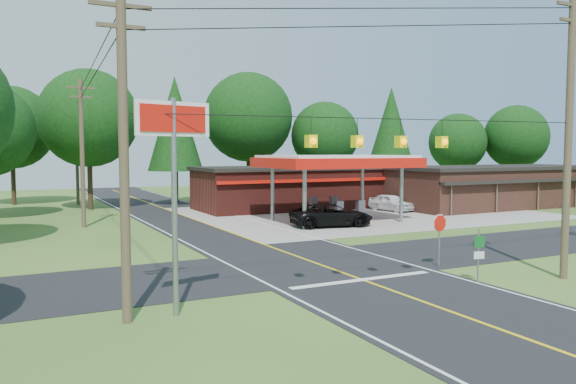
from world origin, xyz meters
name	(u,v)px	position (x,y,z in m)	size (l,w,h in m)	color
ground	(318,264)	(0.00, 0.00, 0.00)	(120.00, 120.00, 0.00)	#366021
main_highway	(318,264)	(0.00, 0.00, 0.01)	(8.00, 120.00, 0.02)	black
cross_road	(318,264)	(0.00, 0.00, 0.01)	(70.00, 7.00, 0.02)	black
lane_center_yellow	(318,264)	(0.00, 0.00, 0.03)	(0.15, 110.00, 0.00)	yellow
gas_canopy	(336,164)	(9.00, 13.00, 4.27)	(10.60, 7.40, 4.88)	gray
convenience_store	(287,187)	(10.00, 22.98, 1.92)	(16.40, 7.55, 3.80)	#541D18
strip_building	(493,186)	(28.00, 15.98, 1.91)	(20.40, 8.75, 3.80)	black
utility_pole_near_right	(569,131)	(7.50, -7.00, 5.96)	(1.80, 0.30, 11.50)	#473828
utility_pole_near_left	(124,150)	(-9.50, -5.00, 5.20)	(1.80, 0.30, 10.00)	#473828
utility_pole_far_left	(82,151)	(-8.00, 18.00, 5.20)	(1.80, 0.30, 10.00)	#473828
utility_pole_north	(77,156)	(-6.50, 35.00, 4.75)	(0.30, 0.30, 9.50)	#473828
overhead_beacons	(380,121)	(-1.00, -6.00, 6.21)	(17.04, 2.04, 1.03)	black
treeline_backdrop	(184,123)	(0.82, 24.01, 7.49)	(70.27, 51.59, 13.30)	#332316
suv_car	(332,215)	(7.22, 10.72, 0.79)	(5.68, 5.68, 1.58)	black
sedan_car	(391,203)	(17.00, 17.00, 0.73)	(4.28, 4.28, 1.46)	white
big_stop_sign	(174,155)	(-8.00, -5.01, 5.05)	(2.47, 0.67, 6.80)	gray
octagonal_stop_sign	(440,228)	(4.50, -3.01, 1.79)	(0.83, 0.15, 2.40)	gray
route_sign_post	(479,251)	(3.80, -6.02, 1.27)	(0.43, 0.15, 2.13)	gray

